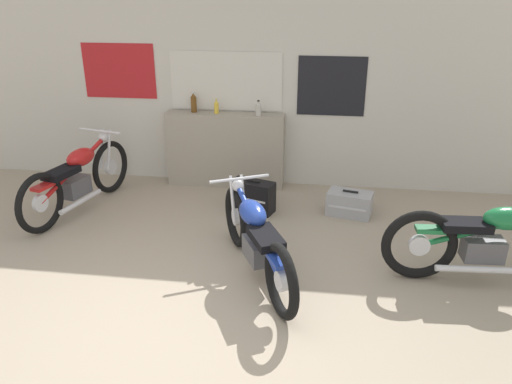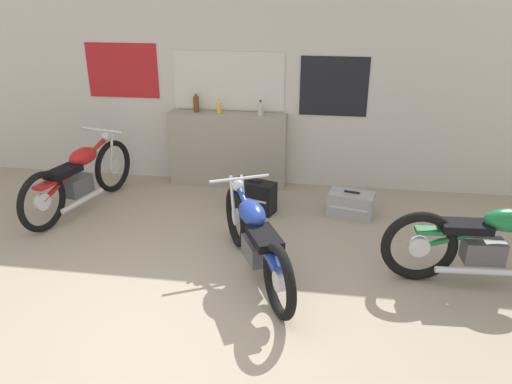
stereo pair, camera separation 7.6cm
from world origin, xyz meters
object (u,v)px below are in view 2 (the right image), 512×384
Objects in this scene: hard_case_silver at (351,204)px; bottle_left_center at (219,107)px; bottle_leftmost at (196,103)px; motorcycle_red at (80,177)px; motorcycle_green at (492,243)px; motorcycle_blue at (256,239)px; bottle_center at (261,109)px; hard_case_black at (254,196)px.

bottle_left_center is at bearing 156.69° from hard_case_silver.
motorcycle_red is (-1.25, -1.14, -0.74)m from bottle_leftmost.
bottle_left_center is at bearing 145.34° from motorcycle_green.
motorcycle_blue is at bearing -121.93° from hard_case_silver.
hard_case_silver is (3.43, 0.31, -0.29)m from motorcycle_red.
motorcycle_red is 3.31× the size of hard_case_silver.
motorcycle_green is 3.43× the size of hard_case_silver.
motorcycle_green is 1.88m from hard_case_silver.
motorcycle_red is at bearing -137.62° from bottle_leftmost.
bottle_center is at bearing 148.87° from hard_case_silver.
motorcycle_red is 0.96× the size of motorcycle_green.
bottle_center reaches higher than hard_case_silver.
motorcycle_blue is 3.13× the size of hard_case_black.
motorcycle_blue is 0.93× the size of motorcycle_red.
bottle_left_center is 2.62m from motorcycle_blue.
hard_case_black is (2.20, 0.26, -0.24)m from motorcycle_red.
motorcycle_blue is at bearing -82.96° from bottle_center.
motorcycle_red is at bearing -173.24° from hard_case_black.
motorcycle_green reaches higher than motorcycle_blue.
hard_case_silver is at bearing -23.31° from bottle_left_center.
bottle_center is 1.78m from hard_case_silver.
bottle_left_center is at bearing -5.22° from bottle_leftmost.
bottle_left_center is 0.59m from bottle_center.
motorcycle_red is at bearing -174.77° from hard_case_silver.
bottle_center is at bearing 140.03° from motorcycle_green.
bottle_center is 2.52m from motorcycle_red.
motorcycle_red is 3.38× the size of hard_case_black.
hard_case_silver is (-1.27, 1.36, -0.28)m from motorcycle_green.
bottle_left_center is at bearing 110.32° from motorcycle_blue.
bottle_center reaches higher than motorcycle_green.
bottle_leftmost reaches higher than motorcycle_blue.
bottle_leftmost is 1.62m from hard_case_black.
bottle_left_center is (0.33, -0.03, -0.04)m from bottle_leftmost.
bottle_left_center is at bearing 126.40° from hard_case_black.
bottle_leftmost is 0.92m from bottle_center.
bottle_center is 2.46m from motorcycle_blue.
motorcycle_green is (4.70, -1.05, -0.01)m from motorcycle_red.
motorcycle_green is (3.12, -2.16, -0.70)m from bottle_left_center.
hard_case_silver is at bearing 2.47° from hard_case_black.
hard_case_silver is at bearing 58.07° from motorcycle_blue.
motorcycle_blue is at bearing -80.68° from hard_case_black.
bottle_leftmost reaches higher than motorcycle_red.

